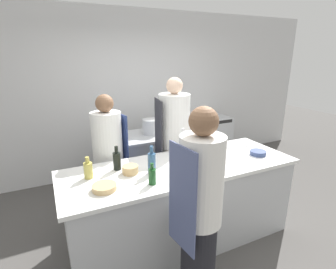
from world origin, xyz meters
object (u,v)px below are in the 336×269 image
(stockpot, at_px, (151,127))
(bottle_water, at_px, (117,160))
(bottle_olive_oil, at_px, (152,176))
(bottle_wine, at_px, (152,162))
(bowl_ceramic_blue, at_px, (104,187))
(chef_at_pass_far, at_px, (174,148))
(bottle_cooking_oil, at_px, (193,144))
(oven_range, at_px, (206,140))
(bowl_mixing_large, at_px, (258,153))
(bottle_vinegar, at_px, (183,144))
(cup, at_px, (189,159))
(chef_at_stove, at_px, (109,161))
(bowl_prep_small, at_px, (130,170))
(bottle_sauce, at_px, (88,170))
(chef_at_prep_near, at_px, (199,213))

(stockpot, bearing_deg, bottle_water, -128.15)
(bottle_olive_oil, relative_size, bottle_wine, 0.71)
(stockpot, bearing_deg, bowl_ceramic_blue, -126.18)
(bottle_wine, bearing_deg, chef_at_pass_far, 47.89)
(stockpot, bearing_deg, bottle_cooking_oil, -77.16)
(bowl_ceramic_blue, bearing_deg, oven_range, 38.96)
(oven_range, relative_size, bowl_mixing_large, 5.08)
(bottle_cooking_oil, relative_size, bottle_water, 0.91)
(bottle_vinegar, relative_size, cup, 3.40)
(bottle_cooking_oil, distance_m, bowl_ceramic_blue, 1.32)
(chef_at_stove, bearing_deg, bowl_prep_small, -7.46)
(bottle_wine, bearing_deg, bowl_ceramic_blue, -165.18)
(bottle_water, xyz_separation_m, bowl_ceramic_blue, (-0.22, -0.37, -0.08))
(bottle_wine, distance_m, bowl_mixing_large, 1.33)
(bottle_olive_oil, distance_m, bowl_ceramic_blue, 0.44)
(bowl_prep_small, bearing_deg, bottle_water, 122.23)
(chef_at_stove, relative_size, bottle_olive_oil, 7.93)
(bottle_olive_oil, distance_m, cup, 0.61)
(chef_at_pass_far, bearing_deg, bowl_mixing_large, -123.39)
(bottle_wine, bearing_deg, bowl_mixing_large, -3.93)
(bottle_vinegar, bearing_deg, bottle_sauce, -171.05)
(bottle_olive_oil, distance_m, bottle_water, 0.50)
(bottle_water, bearing_deg, chef_at_stove, 87.49)
(bottle_wine, height_order, cup, bottle_wine)
(chef_at_prep_near, distance_m, chef_at_pass_far, 1.44)
(bottle_sauce, xyz_separation_m, bowl_ceramic_blue, (0.08, -0.30, -0.06))
(chef_at_stove, bearing_deg, chef_at_prep_near, 0.44)
(bowl_mixing_large, relative_size, bowl_prep_small, 1.15)
(bottle_vinegar, distance_m, bowl_mixing_large, 0.90)
(chef_at_stove, xyz_separation_m, bowl_prep_small, (0.07, -0.64, 0.15))
(chef_at_pass_far, bearing_deg, chef_at_stove, 92.95)
(bowl_ceramic_blue, distance_m, cup, 0.99)
(chef_at_pass_far, xyz_separation_m, cup, (-0.10, -0.57, 0.07))
(chef_at_stove, xyz_separation_m, cup, (0.73, -0.67, 0.15))
(cup, bearing_deg, bottle_sauce, 174.15)
(bowl_mixing_large, relative_size, stockpot, 0.71)
(bottle_cooking_oil, xyz_separation_m, bottle_water, (-1.00, -0.13, 0.01))
(oven_range, bearing_deg, chef_at_prep_near, -124.85)
(bottle_wine, bearing_deg, oven_range, 43.78)
(bowl_ceramic_blue, bearing_deg, cup, 11.10)
(bottle_cooking_oil, bearing_deg, bottle_water, -172.85)
(bottle_olive_oil, bearing_deg, bottle_cooking_oil, 36.34)
(bottle_wine, xyz_separation_m, bottle_water, (-0.29, 0.24, -0.01))
(stockpot, bearing_deg, bottle_olive_oil, -111.84)
(chef_at_prep_near, xyz_separation_m, cup, (0.36, 0.79, 0.10))
(bottle_wine, bearing_deg, bottle_sauce, 164.59)
(bottle_vinegar, xyz_separation_m, bowl_mixing_large, (0.78, -0.43, -0.10))
(chef_at_prep_near, distance_m, bottle_wine, 0.76)
(oven_range, bearing_deg, bowl_mixing_large, -105.76)
(bowl_mixing_large, xyz_separation_m, bowl_prep_small, (-1.53, 0.18, 0.01))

